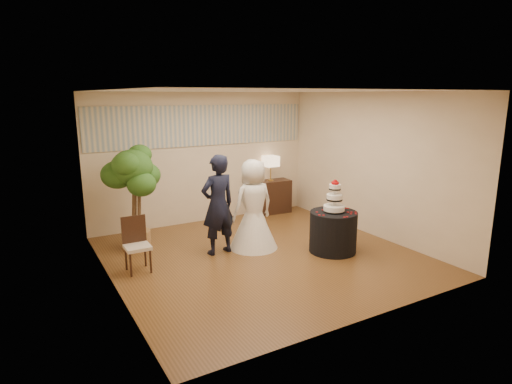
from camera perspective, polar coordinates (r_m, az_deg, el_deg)
floor at (r=7.53m, az=0.87°, el=-8.49°), size 5.00×5.00×0.00m
ceiling at (r=7.01m, az=0.95°, el=13.34°), size 5.00×5.00×0.00m
wall_back at (r=9.35m, az=-6.99°, el=4.51°), size 5.00×0.06×2.80m
wall_front at (r=5.21m, az=15.15°, el=-2.51°), size 5.00×0.06×2.80m
wall_left at (r=6.27m, az=-19.13°, el=-0.22°), size 0.06×5.00×2.80m
wall_right at (r=8.67m, az=15.27°, el=3.51°), size 0.06×5.00×2.80m
mural_border at (r=9.25m, az=-7.06°, el=8.79°), size 4.90×0.02×0.85m
groom at (r=7.43m, az=-5.09°, el=-1.71°), size 0.69×0.50×1.76m
bride at (r=7.68m, az=-0.34°, el=-1.65°), size 0.94×0.94×1.64m
cake_table at (r=7.74m, az=10.23°, el=-5.24°), size 0.93×0.93×0.73m
wedding_cake at (r=7.56m, az=10.43°, el=-0.51°), size 0.38×0.38×0.58m
console at (r=10.08m, az=1.94°, el=-0.64°), size 0.96×0.46×0.78m
table_lamp at (r=9.95m, az=1.97°, el=3.17°), size 0.31×0.31×0.58m
ficus_tree at (r=7.92m, az=-15.97°, el=-0.69°), size 0.93×0.93×1.91m
side_chair at (r=7.00m, az=-15.55°, el=-6.87°), size 0.41×0.42×0.87m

